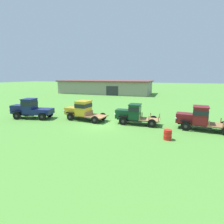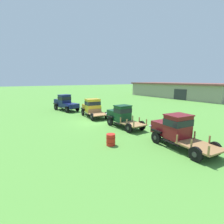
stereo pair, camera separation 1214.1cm
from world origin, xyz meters
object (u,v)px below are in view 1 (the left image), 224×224
Objects in this scene: oil_drum_beside_row at (168,135)px; vintage_truck_far_side at (198,117)px; vintage_truck_midrow_center at (133,114)px; oil_drum_near_fence at (76,111)px; farm_shed at (105,87)px; vintage_truck_foreground_near at (31,109)px; vintage_truck_second_in_line at (82,110)px.

vintage_truck_far_side is at bearing 55.38° from oil_drum_beside_row.
vintage_truck_midrow_center is 8.32m from oil_drum_near_fence.
vintage_truck_midrow_center is 5.68× the size of oil_drum_beside_row.
vintage_truck_foreground_near is at bearing -84.88° from farm_shed.
oil_drum_near_fence is (6.79, -27.82, -1.42)m from farm_shed.
vintage_truck_midrow_center is at bearing 134.87° from oil_drum_beside_row.
farm_shed is 5.07× the size of vintage_truck_foreground_near.
vintage_truck_far_side reaches higher than vintage_truck_second_in_line.
vintage_truck_far_side reaches higher than vintage_truck_midrow_center.
vintage_truck_foreground_near is 1.10× the size of vintage_truck_midrow_center.
farm_shed is at bearing 125.12° from vintage_truck_far_side.
vintage_truck_second_in_line is (6.09, 1.35, -0.02)m from vintage_truck_foreground_near.
vintage_truck_midrow_center is at bearing 1.49° from vintage_truck_second_in_line.
vintage_truck_far_side is (12.11, 0.21, 0.00)m from vintage_truck_second_in_line.
oil_drum_beside_row is 0.91× the size of oil_drum_near_fence.
oil_drum_beside_row is at bearing -26.33° from oil_drum_near_fence.
vintage_truck_second_in_line reaches higher than vintage_truck_midrow_center.
vintage_truck_midrow_center is (11.99, 1.50, -0.07)m from vintage_truck_foreground_near.
vintage_truck_second_in_line reaches higher than oil_drum_beside_row.
farm_shed is 5.59× the size of vintage_truck_midrow_center.
vintage_truck_midrow_center reaches higher than oil_drum_near_fence.
vintage_truck_midrow_center is 6.20m from vintage_truck_far_side.
vintage_truck_foreground_near is at bearing 172.17° from oil_drum_beside_row.
farm_shed is at bearing 116.32° from vintage_truck_midrow_center.
oil_drum_beside_row is at bearing -7.83° from vintage_truck_foreground_near.
vintage_truck_far_side is (21.01, -29.87, -0.70)m from farm_shed.
farm_shed is at bearing 95.12° from vintage_truck_foreground_near.
farm_shed is 28.67m from oil_drum_near_fence.
vintage_truck_second_in_line is 3.18m from oil_drum_near_fence.
farm_shed reaches higher than vintage_truck_far_side.
vintage_truck_far_side is (6.20, 0.06, 0.06)m from vintage_truck_midrow_center.
oil_drum_near_fence is at bearing 153.67° from oil_drum_beside_row.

